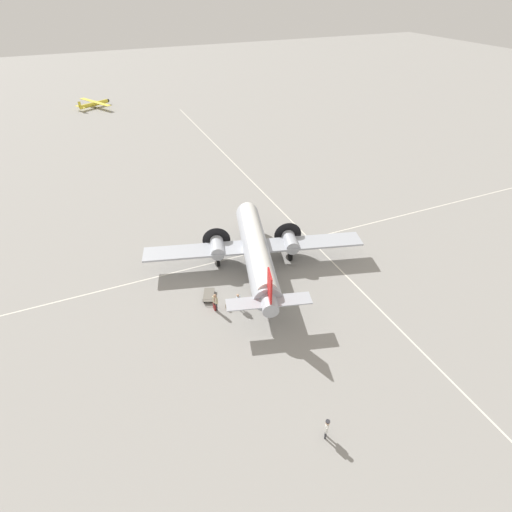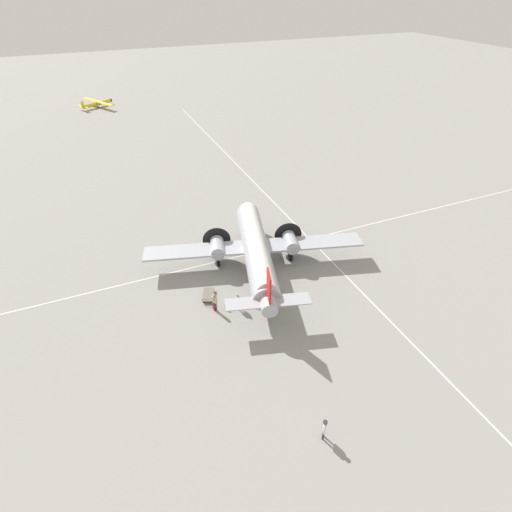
{
  "view_description": "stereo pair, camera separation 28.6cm",
  "coord_description": "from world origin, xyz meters",
  "px_view_note": "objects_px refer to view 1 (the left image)",
  "views": [
    {
      "loc": [
        -29.79,
        13.0,
        24.87
      ],
      "look_at": [
        0.0,
        0.0,
        1.64
      ],
      "focal_mm": 28.0,
      "sensor_mm": 36.0,
      "label": 1
    },
    {
      "loc": [
        -29.91,
        12.74,
        24.87
      ],
      "look_at": [
        0.0,
        0.0,
        1.64
      ],
      "focal_mm": 28.0,
      "sensor_mm": 36.0,
      "label": 2
    }
  ],
  "objects_px": {
    "ramp_agent": "(238,300)",
    "baggage_cart": "(209,295)",
    "crew_foreground": "(327,427)",
    "airliner_main": "(255,247)",
    "suitcase_upright_spare": "(215,307)",
    "light_aircraft_distant": "(95,104)",
    "suitcase_near_door": "(227,307)",
    "passenger_boarding": "(215,301)"
  },
  "relations": [
    {
      "from": "crew_foreground",
      "to": "light_aircraft_distant",
      "type": "xyz_separation_m",
      "value": [
        87.6,
        6.05,
        -0.29
      ]
    },
    {
      "from": "baggage_cart",
      "to": "passenger_boarding",
      "type": "bearing_deg",
      "value": -156.16
    },
    {
      "from": "crew_foreground",
      "to": "passenger_boarding",
      "type": "bearing_deg",
      "value": -131.83
    },
    {
      "from": "crew_foreground",
      "to": "ramp_agent",
      "type": "distance_m",
      "value": 13.74
    },
    {
      "from": "light_aircraft_distant",
      "to": "crew_foreground",
      "type": "bearing_deg",
      "value": -114.98
    },
    {
      "from": "airliner_main",
      "to": "light_aircraft_distant",
      "type": "distance_m",
      "value": 69.42
    },
    {
      "from": "suitcase_upright_spare",
      "to": "baggage_cart",
      "type": "xyz_separation_m",
      "value": [
        1.79,
        -0.04,
        -0.04
      ]
    },
    {
      "from": "crew_foreground",
      "to": "ramp_agent",
      "type": "bearing_deg",
      "value": -139.42
    },
    {
      "from": "crew_foreground",
      "to": "passenger_boarding",
      "type": "height_order",
      "value": "passenger_boarding"
    },
    {
      "from": "baggage_cart",
      "to": "light_aircraft_distant",
      "type": "relative_size",
      "value": 0.23
    },
    {
      "from": "baggage_cart",
      "to": "ramp_agent",
      "type": "bearing_deg",
      "value": -118.46
    },
    {
      "from": "passenger_boarding",
      "to": "ramp_agent",
      "type": "distance_m",
      "value": 2.04
    },
    {
      "from": "crew_foreground",
      "to": "baggage_cart",
      "type": "xyz_separation_m",
      "value": [
        16.19,
        2.7,
        -0.84
      ]
    },
    {
      "from": "ramp_agent",
      "to": "suitcase_upright_spare",
      "type": "bearing_deg",
      "value": 135.35
    },
    {
      "from": "passenger_boarding",
      "to": "suitcase_near_door",
      "type": "distance_m",
      "value": 1.35
    },
    {
      "from": "suitcase_near_door",
      "to": "light_aircraft_distant",
      "type": "relative_size",
      "value": 0.05
    },
    {
      "from": "ramp_agent",
      "to": "suitcase_near_door",
      "type": "height_order",
      "value": "ramp_agent"
    },
    {
      "from": "passenger_boarding",
      "to": "ramp_agent",
      "type": "bearing_deg",
      "value": -139.97
    },
    {
      "from": "suitcase_upright_spare",
      "to": "baggage_cart",
      "type": "height_order",
      "value": "suitcase_upright_spare"
    },
    {
      "from": "suitcase_near_door",
      "to": "baggage_cart",
      "type": "bearing_deg",
      "value": 24.81
    },
    {
      "from": "baggage_cart",
      "to": "suitcase_upright_spare",
      "type": "bearing_deg",
      "value": -158.54
    },
    {
      "from": "light_aircraft_distant",
      "to": "suitcase_upright_spare",
      "type": "bearing_deg",
      "value": -116.34
    },
    {
      "from": "suitcase_near_door",
      "to": "passenger_boarding",
      "type": "bearing_deg",
      "value": 73.4
    },
    {
      "from": "passenger_boarding",
      "to": "suitcase_upright_spare",
      "type": "bearing_deg",
      "value": 2.3
    },
    {
      "from": "suitcase_near_door",
      "to": "light_aircraft_distant",
      "type": "distance_m",
      "value": 73.72
    },
    {
      "from": "ramp_agent",
      "to": "suitcase_near_door",
      "type": "bearing_deg",
      "value": 137.6
    },
    {
      "from": "ramp_agent",
      "to": "baggage_cart",
      "type": "xyz_separation_m",
      "value": [
        2.47,
        1.99,
        -0.73
      ]
    },
    {
      "from": "airliner_main",
      "to": "ramp_agent",
      "type": "xyz_separation_m",
      "value": [
        -5.1,
        3.91,
        -1.5
      ]
    },
    {
      "from": "ramp_agent",
      "to": "crew_foreground",
      "type": "bearing_deg",
      "value": -113.07
    },
    {
      "from": "passenger_boarding",
      "to": "suitcase_near_door",
      "type": "height_order",
      "value": "passenger_boarding"
    },
    {
      "from": "crew_foreground",
      "to": "light_aircraft_distant",
      "type": "height_order",
      "value": "light_aircraft_distant"
    },
    {
      "from": "airliner_main",
      "to": "suitcase_upright_spare",
      "type": "xyz_separation_m",
      "value": [
        -4.41,
        5.94,
        -2.19
      ]
    },
    {
      "from": "baggage_cart",
      "to": "suitcase_near_door",
      "type": "bearing_deg",
      "value": -132.56
    },
    {
      "from": "passenger_boarding",
      "to": "baggage_cart",
      "type": "height_order",
      "value": "passenger_boarding"
    },
    {
      "from": "suitcase_upright_spare",
      "to": "baggage_cart",
      "type": "distance_m",
      "value": 1.79
    },
    {
      "from": "crew_foreground",
      "to": "suitcase_near_door",
      "type": "bearing_deg",
      "value": -135.48
    },
    {
      "from": "crew_foreground",
      "to": "ramp_agent",
      "type": "height_order",
      "value": "crew_foreground"
    },
    {
      "from": "airliner_main",
      "to": "baggage_cart",
      "type": "relative_size",
      "value": 10.09
    },
    {
      "from": "airliner_main",
      "to": "baggage_cart",
      "type": "xyz_separation_m",
      "value": [
        -2.63,
        5.9,
        -2.23
      ]
    },
    {
      "from": "passenger_boarding",
      "to": "suitcase_near_door",
      "type": "bearing_deg",
      "value": -140.08
    },
    {
      "from": "airliner_main",
      "to": "crew_foreground",
      "type": "xyz_separation_m",
      "value": [
        -18.82,
        3.2,
        -1.38
      ]
    },
    {
      "from": "airliner_main",
      "to": "suitcase_upright_spare",
      "type": "relative_size",
      "value": 33.63
    }
  ]
}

